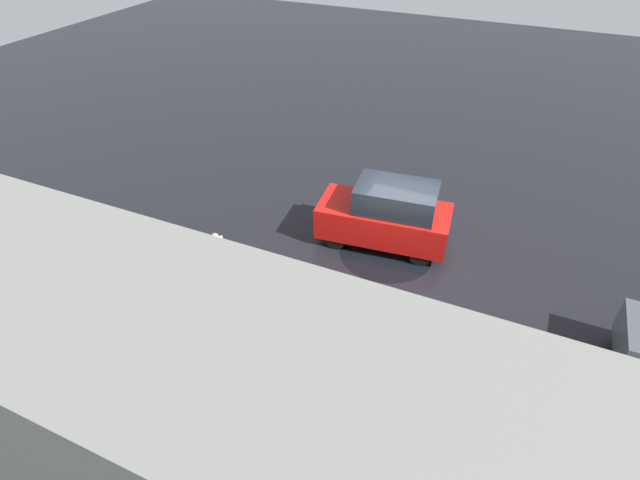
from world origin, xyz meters
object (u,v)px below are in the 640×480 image
fire_hydrant (239,265)px  sign_post (226,266)px  pedestrian (217,249)px  moving_hatchback (387,215)px

fire_hydrant → sign_post: sign_post is taller
fire_hydrant → sign_post: (-0.56, 1.34, 1.18)m
fire_hydrant → pedestrian: 0.81m
sign_post → moving_hatchback: bearing=-120.6°
pedestrian → fire_hydrant: bearing=174.6°
fire_hydrant → pedestrian: size_ratio=0.66×
moving_hatchback → fire_hydrant: moving_hatchback is taller
moving_hatchback → pedestrian: (4.00, 3.13, -0.34)m
fire_hydrant → pedestrian: pedestrian is taller
moving_hatchback → sign_post: bearing=59.4°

